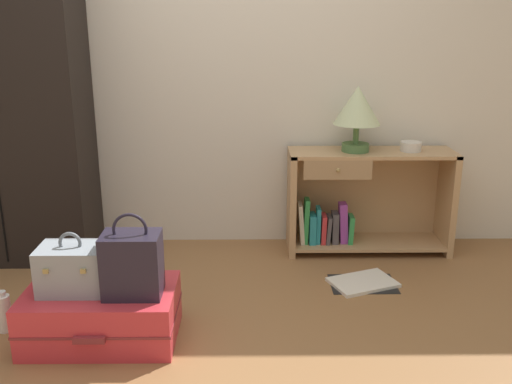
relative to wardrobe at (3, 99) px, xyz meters
name	(u,v)px	position (x,y,z in m)	size (l,w,h in m)	color
ground_plane	(200,358)	(1.25, -1.20, -1.00)	(9.00, 9.00, 0.00)	olive
back_wall	(214,46)	(1.25, 0.30, 0.30)	(6.40, 0.10, 2.60)	silver
wardrobe	(3,99)	(0.00, 0.00, 0.00)	(0.95, 0.47, 2.01)	black
bookshelf	(361,201)	(2.19, 0.07, -0.67)	(1.04, 0.34, 0.67)	tan
table_lamp	(357,108)	(2.14, 0.05, -0.07)	(0.29, 0.29, 0.41)	#4C7542
bowl	(411,146)	(2.49, 0.05, -0.31)	(0.13, 0.13, 0.06)	silver
suitcase_large	(102,314)	(0.77, -1.03, -0.88)	(0.71, 0.46, 0.25)	#D1333D
train_case	(73,268)	(0.66, -1.03, -0.64)	(0.30, 0.22, 0.29)	#8E99A3
handbag	(132,264)	(0.94, -1.07, -0.60)	(0.26, 0.18, 0.39)	#231E2D
bottle	(4,312)	(0.28, -0.95, -0.91)	(0.07, 0.07, 0.21)	white
open_book_on_floor	(363,283)	(2.12, -0.46, -1.00)	(0.42, 0.36, 0.02)	white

